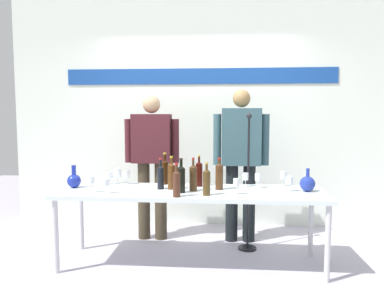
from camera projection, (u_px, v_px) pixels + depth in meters
ground_plane at (191, 264)px, 3.67m from camera, size 10.00×10.00×0.00m
back_wall at (200, 112)px, 4.92m from camera, size 5.00×0.11×3.00m
display_table at (191, 196)px, 3.60m from camera, size 2.56×0.72×0.73m
decanter_blue_left at (74, 180)px, 3.73m from camera, size 0.14×0.14×0.23m
decanter_blue_right at (307, 183)px, 3.55m from camera, size 0.15×0.15×0.22m
presenter_left at (152, 157)px, 4.33m from camera, size 0.64×0.22×1.68m
presenter_right at (241, 155)px, 4.25m from camera, size 0.63×0.22×1.74m
wine_bottle_0 at (181, 178)px, 3.48m from camera, size 0.08×0.08×0.32m
wine_bottle_1 at (219, 175)px, 3.63m from camera, size 0.08×0.08×0.31m
wine_bottle_2 at (177, 182)px, 3.30m from camera, size 0.07×0.07×0.30m
wine_bottle_3 at (207, 181)px, 3.37m from camera, size 0.07×0.07×0.30m
wine_bottle_4 at (199, 173)px, 3.80m from camera, size 0.07×0.07×0.32m
wine_bottle_5 at (165, 171)px, 3.91m from camera, size 0.08×0.08×0.33m
wine_bottle_6 at (172, 175)px, 3.64m from camera, size 0.07×0.07×0.33m
wine_bottle_7 at (161, 176)px, 3.65m from camera, size 0.07×0.07×0.31m
wine_bottle_8 at (193, 177)px, 3.56m from camera, size 0.07×0.07×0.32m
wine_glass_left_0 at (127, 175)px, 3.90m from camera, size 0.07×0.07×0.14m
wine_glass_left_1 at (109, 175)px, 3.92m from camera, size 0.07×0.07×0.13m
wine_glass_left_2 at (91, 181)px, 3.50m from camera, size 0.06×0.06×0.15m
wine_glass_left_3 at (106, 183)px, 3.45m from camera, size 0.07×0.07×0.14m
wine_glass_left_4 at (118, 173)px, 3.95m from camera, size 0.07×0.07×0.16m
wine_glass_right_0 at (236, 183)px, 3.41m from camera, size 0.06×0.06×0.15m
wine_glass_right_1 at (245, 177)px, 3.78m from camera, size 0.06×0.06×0.14m
wine_glass_right_2 at (258, 177)px, 3.70m from camera, size 0.06×0.06×0.15m
wine_glass_right_3 at (289, 181)px, 3.54m from camera, size 0.07×0.07×0.14m
wine_glass_right_4 at (283, 176)px, 3.82m from camera, size 0.06×0.06×0.15m
microphone_stand at (248, 205)px, 4.02m from camera, size 0.20×0.20×1.48m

